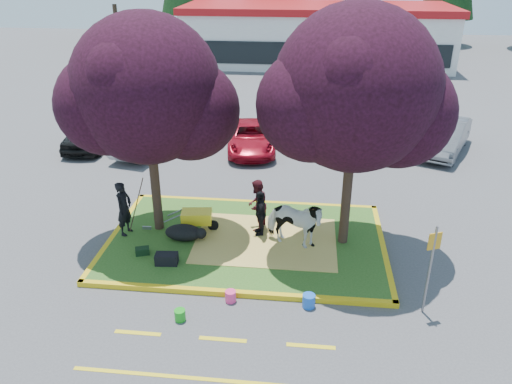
# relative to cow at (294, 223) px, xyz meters

# --- Properties ---
(ground) EXTENTS (90.00, 90.00, 0.00)m
(ground) POSITION_rel_cow_xyz_m (-1.43, 0.22, -0.91)
(ground) COLOR #424244
(ground) RESTS_ON ground
(median_island) EXTENTS (8.00, 5.00, 0.15)m
(median_island) POSITION_rel_cow_xyz_m (-1.43, 0.22, -0.84)
(median_island) COLOR #27541A
(median_island) RESTS_ON ground
(curb_near) EXTENTS (8.30, 0.16, 0.15)m
(curb_near) POSITION_rel_cow_xyz_m (-1.43, -2.36, -0.84)
(curb_near) COLOR gold
(curb_near) RESTS_ON ground
(curb_far) EXTENTS (8.30, 0.16, 0.15)m
(curb_far) POSITION_rel_cow_xyz_m (-1.43, 2.80, -0.84)
(curb_far) COLOR gold
(curb_far) RESTS_ON ground
(curb_left) EXTENTS (0.16, 5.30, 0.15)m
(curb_left) POSITION_rel_cow_xyz_m (-5.51, 0.22, -0.84)
(curb_left) COLOR gold
(curb_left) RESTS_ON ground
(curb_right) EXTENTS (0.16, 5.30, 0.15)m
(curb_right) POSITION_rel_cow_xyz_m (2.65, 0.22, -0.84)
(curb_right) COLOR gold
(curb_right) RESTS_ON ground
(straw_bedding) EXTENTS (4.20, 3.00, 0.01)m
(straw_bedding) POSITION_rel_cow_xyz_m (-0.83, 0.22, -0.76)
(straw_bedding) COLOR #DFC95B
(straw_bedding) RESTS_ON median_island
(tree_purple_left) EXTENTS (5.06, 4.20, 6.51)m
(tree_purple_left) POSITION_rel_cow_xyz_m (-4.21, 0.60, 3.45)
(tree_purple_left) COLOR black
(tree_purple_left) RESTS_ON median_island
(tree_purple_right) EXTENTS (5.30, 4.40, 6.82)m
(tree_purple_right) POSITION_rel_cow_xyz_m (1.49, 0.40, 3.65)
(tree_purple_right) COLOR black
(tree_purple_right) RESTS_ON median_island
(fire_lane_stripe_a) EXTENTS (1.10, 0.12, 0.01)m
(fire_lane_stripe_a) POSITION_rel_cow_xyz_m (-3.43, -3.98, -0.91)
(fire_lane_stripe_a) COLOR yellow
(fire_lane_stripe_a) RESTS_ON ground
(fire_lane_stripe_b) EXTENTS (1.10, 0.12, 0.01)m
(fire_lane_stripe_b) POSITION_rel_cow_xyz_m (-1.43, -3.98, -0.91)
(fire_lane_stripe_b) COLOR yellow
(fire_lane_stripe_b) RESTS_ON ground
(fire_lane_stripe_c) EXTENTS (1.10, 0.12, 0.01)m
(fire_lane_stripe_c) POSITION_rel_cow_xyz_m (0.57, -3.98, -0.91)
(fire_lane_stripe_c) COLOR yellow
(fire_lane_stripe_c) RESTS_ON ground
(fire_lane_long) EXTENTS (6.00, 0.10, 0.01)m
(fire_lane_long) POSITION_rel_cow_xyz_m (-1.43, -5.18, -0.91)
(fire_lane_long) COLOR yellow
(fire_lane_long) RESTS_ON ground
(retail_building) EXTENTS (20.40, 8.40, 4.40)m
(retail_building) POSITION_rel_cow_xyz_m (0.57, 28.21, 1.34)
(retail_building) COLOR silver
(retail_building) RESTS_ON ground
(cow) EXTENTS (1.97, 1.33, 1.52)m
(cow) POSITION_rel_cow_xyz_m (0.00, 0.00, 0.00)
(cow) COLOR silver
(cow) RESTS_ON median_island
(calf) EXTENTS (1.18, 0.76, 0.49)m
(calf) POSITION_rel_cow_xyz_m (-3.28, -0.00, -0.52)
(calf) COLOR black
(calf) RESTS_ON median_island
(handler) EXTENTS (0.53, 0.69, 1.71)m
(handler) POSITION_rel_cow_xyz_m (-5.13, 0.19, 0.09)
(handler) COLOR black
(handler) RESTS_ON median_island
(visitor_a) EXTENTS (0.77, 0.91, 1.64)m
(visitor_a) POSITION_rel_cow_xyz_m (-1.17, 0.91, 0.06)
(visitor_a) COLOR #44131A
(visitor_a) RESTS_ON median_island
(visitor_b) EXTENTS (0.52, 0.90, 1.45)m
(visitor_b) POSITION_rel_cow_xyz_m (-1.03, 0.59, -0.04)
(visitor_b) COLOR black
(visitor_b) RESTS_ON median_island
(wheelbarrow) EXTENTS (1.67, 0.66, 0.63)m
(wheelbarrow) POSITION_rel_cow_xyz_m (-3.01, 0.66, -0.33)
(wheelbarrow) COLOR black
(wheelbarrow) RESTS_ON median_island
(gear_bag_dark) EXTENTS (0.64, 0.38, 0.31)m
(gear_bag_dark) POSITION_rel_cow_xyz_m (-3.45, -1.32, -0.60)
(gear_bag_dark) COLOR black
(gear_bag_dark) RESTS_ON median_island
(gear_bag_green) EXTENTS (0.44, 0.35, 0.21)m
(gear_bag_green) POSITION_rel_cow_xyz_m (-4.28, -0.92, -0.66)
(gear_bag_green) COLOR black
(gear_bag_green) RESTS_ON median_island
(sign_post) EXTENTS (0.32, 0.16, 2.40)m
(sign_post) POSITION_rel_cow_xyz_m (3.28, -2.48, 0.56)
(sign_post) COLOR slate
(sign_post) RESTS_ON ground
(bucket_green) EXTENTS (0.30, 0.30, 0.29)m
(bucket_green) POSITION_rel_cow_xyz_m (-2.56, -3.42, -0.77)
(bucket_green) COLOR #189E1B
(bucket_green) RESTS_ON ground
(bucket_pink) EXTENTS (0.33, 0.33, 0.30)m
(bucket_pink) POSITION_rel_cow_xyz_m (-1.46, -2.58, -0.76)
(bucket_pink) COLOR #FF3880
(bucket_pink) RESTS_ON ground
(bucket_blue) EXTENTS (0.35, 0.35, 0.34)m
(bucket_blue) POSITION_rel_cow_xyz_m (0.50, -2.58, -0.74)
(bucket_blue) COLOR blue
(bucket_blue) RESTS_ON ground
(car_black) EXTENTS (1.93, 4.30, 1.43)m
(car_black) POSITION_rel_cow_xyz_m (-9.46, 7.96, -0.19)
(car_black) COLOR black
(car_black) RESTS_ON ground
(car_silver) EXTENTS (2.46, 4.78, 1.50)m
(car_silver) POSITION_rel_cow_xyz_m (-6.65, 7.72, -0.16)
(car_silver) COLOR #ABAEB3
(car_silver) RESTS_ON ground
(car_red) EXTENTS (2.59, 4.61, 1.22)m
(car_red) POSITION_rel_cow_xyz_m (-2.21, 8.15, -0.30)
(car_red) COLOR maroon
(car_red) RESTS_ON ground
(car_white) EXTENTS (2.37, 5.29, 1.50)m
(car_white) POSITION_rel_cow_xyz_m (2.76, 9.62, -0.16)
(car_white) COLOR silver
(car_white) RESTS_ON ground
(car_grey) EXTENTS (3.18, 4.66, 1.45)m
(car_grey) POSITION_rel_cow_xyz_m (6.26, 8.84, -0.18)
(car_grey) COLOR slate
(car_grey) RESTS_ON ground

